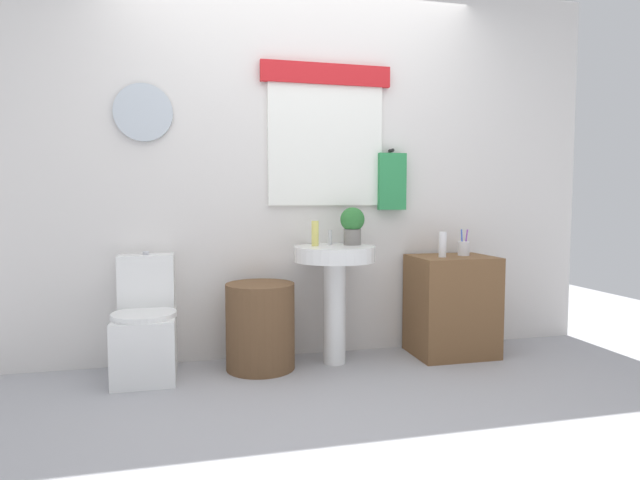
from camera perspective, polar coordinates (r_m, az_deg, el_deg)
ground_plane at (r=2.78m, az=2.40°, el=-18.58°), size 8.00×8.00×0.00m
back_wall at (r=3.68m, az=-2.46°, el=7.82°), size 4.40×0.18×2.60m
toilet at (r=3.45m, az=-18.39°, el=-9.23°), size 0.38×0.51×0.76m
laundry_hamper at (r=3.43m, az=-6.50°, el=-9.28°), size 0.44×0.44×0.55m
pedestal_sink at (r=3.46m, az=1.59°, el=-3.75°), size 0.53×0.53×0.78m
faucet at (r=3.55m, az=1.09°, el=0.29°), size 0.03×0.03×0.10m
wooden_cabinet at (r=3.81m, az=14.10°, el=-6.91°), size 0.55×0.44×0.69m
soap_bottle at (r=3.46m, az=-0.54°, el=0.72°), size 0.05×0.05×0.17m
potted_plant at (r=3.53m, az=3.54°, el=1.76°), size 0.16×0.16×0.25m
lotion_bottle at (r=3.68m, az=13.18°, el=-0.47°), size 0.05×0.05×0.17m
toothbrush_cup at (r=3.82m, az=15.35°, el=-0.85°), size 0.08×0.08×0.19m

